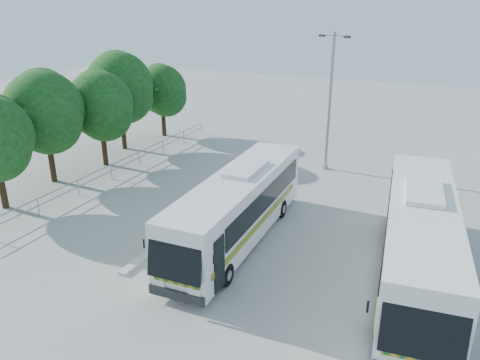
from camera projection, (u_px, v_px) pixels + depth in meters
The scene contains 10 objects.
ground at pixel (233, 227), 23.66m from camera, with size 100.00×100.00×0.00m, color #A0A09B.
kerb_divider at pixel (211, 204), 26.22m from camera, with size 0.40×16.00×0.15m, color #B2B2AD.
railing at pixel (121, 164), 30.65m from camera, with size 0.06×22.00×1.00m.
tree_far_b at pixel (45, 110), 28.05m from camera, with size 5.33×5.03×6.96m.
tree_far_c at pixel (100, 104), 31.14m from camera, with size 4.97×4.69×6.49m.
tree_far_d at pixel (120, 86), 34.54m from camera, with size 5.62×5.30×7.33m.
tree_far_e at pixel (162, 90), 38.44m from camera, with size 4.54×4.28×5.92m.
coach_main at pixel (238, 206), 21.76m from camera, with size 2.62×11.68×3.23m.
coach_adjacent at pixel (419, 240), 18.45m from camera, with size 3.66×12.61×3.45m.
lamppost at pixel (330, 97), 30.15m from camera, with size 2.13×0.90×8.96m.
Camera 1 is at (9.08, -19.21, 10.70)m, focal length 35.00 mm.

